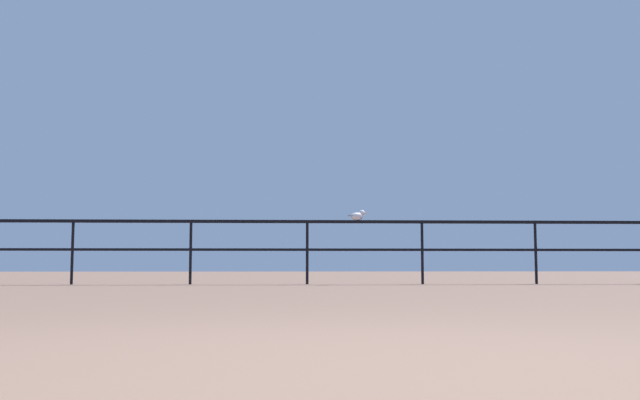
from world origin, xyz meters
The scene contains 3 objects.
ground_plane centered at (0.00, 0.00, 0.00)m, with size 60.00×60.00×0.00m, color #7C5C4B.
pier_railing centered at (0.00, 9.15, 0.74)m, with size 21.94×0.05×1.01m.
seagull_on_rail centered at (0.80, 9.16, 1.08)m, with size 0.33×0.23×0.17m.
Camera 1 is at (-0.26, -1.94, 0.30)m, focal length 39.49 mm.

